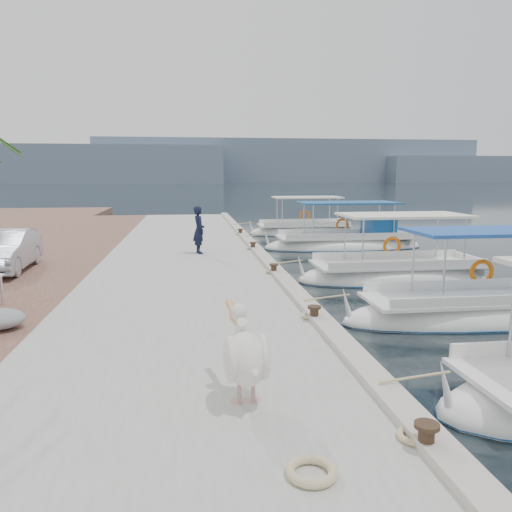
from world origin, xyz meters
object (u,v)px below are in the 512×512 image
Objects in this scene: fishing_caique_b at (491,314)px; parked_car at (5,251)px; fishing_caique_d at (345,244)px; fisherman at (199,230)px; pelican at (245,356)px; fishing_caique_e at (304,232)px; fishing_caique_c at (396,276)px.

fishing_caique_b reaches higher than parked_car.
parked_car is at bearing -153.30° from fishing_caique_d.
fishing_caique_d is 8.22m from fisherman.
fishing_caique_b is 4.75× the size of pelican.
fishing_caique_e reaches higher than pelican.
fishing_caique_e is at bearing 90.59° from fishing_caique_c.
fisherman reaches higher than fishing_caique_b.
fishing_caique_b and fishing_caique_e have the same top height.
fishing_caique_b is 17.95m from fishing_caique_e.
fishing_caique_d is at bearing -82.95° from fishing_caique_e.
fishing_caique_d is 1.19× the size of fishing_caique_e.
fishing_caique_c reaches higher than pelican.
fishing_caique_b is 0.98× the size of fishing_caique_d.
fishing_caique_c is at bearing 56.68° from pelican.
pelican is at bearing -123.32° from fishing_caique_c.
fishing_caique_e is at bearing -47.88° from fisherman.
fishing_caique_c is at bearing 94.86° from fishing_caique_b.
fishing_caique_e is 4.08× the size of pelican.
fishing_caique_c and fishing_caique_d have the same top height.
parked_car is at bearing 176.83° from fishing_caique_c.
fishing_caique_e is at bearing 97.05° from fishing_caique_d.
fishing_caique_c is 7.53m from fisherman.
fishing_caique_c is 12.75m from parked_car.
fishing_caique_c reaches higher than parked_car.
fisherman reaches higher than pelican.
fishing_caique_e is (-0.72, 5.79, -0.06)m from fishing_caique_d.
fisherman is at bearing -123.50° from fishing_caique_e.
fishing_caique_e is 17.73m from parked_car.
fisherman is 6.75m from parked_car.
pelican is (-6.08, -22.62, 1.02)m from fishing_caique_e.
fishing_caique_e is at bearing 74.96° from pelican.
pelican is 12.94m from fisherman.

